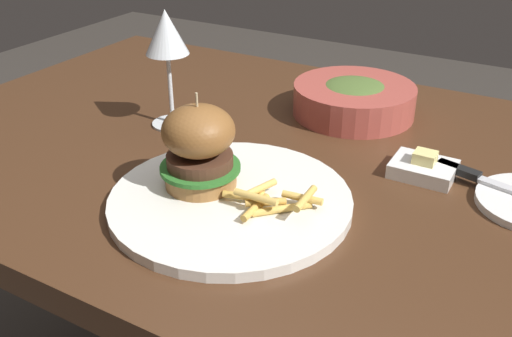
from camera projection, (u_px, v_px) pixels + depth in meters
dining_table at (311, 213)px, 0.88m from camera, size 1.33×0.78×0.74m
main_plate at (231, 200)px, 0.72m from camera, size 0.31×0.31×0.01m
burger_sandwich at (199, 147)px, 0.72m from camera, size 0.10×0.10×0.13m
fries_pile at (271, 200)px, 0.69m from camera, size 0.12×0.09×0.03m
wine_glass at (165, 39)px, 0.87m from camera, size 0.07×0.07×0.19m
table_knife at (496, 184)px, 0.74m from camera, size 0.20×0.06×0.01m
butter_dish at (423, 168)px, 0.79m from camera, size 0.09×0.07×0.04m
soup_bowl at (354, 98)px, 0.97m from camera, size 0.21×0.21×0.06m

